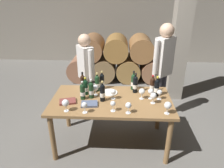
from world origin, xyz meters
name	(u,v)px	position (x,y,z in m)	size (l,w,h in m)	color
ground_plane	(111,142)	(0.00, 0.00, 0.00)	(14.00, 14.00, 0.00)	#66635E
cellar_back_wall	(118,18)	(0.00, 4.20, 1.40)	(10.00, 0.24, 2.80)	gray
barrel_stack	(116,59)	(0.00, 2.60, 0.53)	(2.49, 0.90, 1.15)	#8E5D45
stone_pillar	(180,39)	(1.30, 1.60, 1.30)	(0.32, 0.32, 2.60)	gray
dining_table	(111,105)	(0.00, 0.00, 0.67)	(1.70, 0.90, 0.76)	olive
wine_bottle_0	(102,92)	(-0.12, -0.04, 0.89)	(0.07, 0.07, 0.30)	black
wine_bottle_1	(91,90)	(-0.29, 0.04, 0.88)	(0.07, 0.07, 0.28)	#19381E
wine_bottle_2	(152,85)	(0.60, 0.26, 0.88)	(0.07, 0.07, 0.28)	black
wine_bottle_3	(97,83)	(-0.23, 0.27, 0.89)	(0.07, 0.07, 0.29)	#19381E
wine_bottle_4	(157,87)	(0.65, 0.15, 0.89)	(0.07, 0.07, 0.30)	black
wine_bottle_5	(133,82)	(0.32, 0.35, 0.89)	(0.07, 0.07, 0.30)	#19381E
wine_bottle_6	(86,87)	(-0.38, 0.14, 0.88)	(0.07, 0.07, 0.27)	black
wine_bottle_7	(135,84)	(0.35, 0.25, 0.89)	(0.07, 0.07, 0.31)	black
wine_bottle_8	(102,81)	(-0.16, 0.34, 0.89)	(0.07, 0.07, 0.30)	black
wine_bottle_9	(83,91)	(-0.40, 0.00, 0.88)	(0.07, 0.07, 0.27)	#19381E
wine_bottle_10	(83,83)	(-0.44, 0.24, 0.90)	(0.07, 0.07, 0.31)	black
wine_glass_0	(151,92)	(0.55, 0.06, 0.87)	(0.08, 0.08, 0.15)	white
wine_glass_1	(142,92)	(0.43, 0.04, 0.87)	(0.09, 0.09, 0.16)	white
wine_glass_2	(160,93)	(0.68, 0.04, 0.86)	(0.07, 0.07, 0.15)	white
wine_glass_3	(95,88)	(-0.24, 0.12, 0.87)	(0.09, 0.09, 0.16)	white
wine_glass_4	(65,103)	(-0.56, -0.33, 0.88)	(0.09, 0.09, 0.16)	white
wine_glass_5	(168,106)	(0.71, -0.33, 0.88)	(0.09, 0.09, 0.16)	white
wine_glass_6	(84,105)	(-0.32, -0.36, 0.87)	(0.07, 0.07, 0.15)	white
wine_glass_7	(113,92)	(0.02, 0.02, 0.87)	(0.08, 0.08, 0.15)	white
wine_glass_8	(153,96)	(0.57, -0.08, 0.87)	(0.08, 0.08, 0.16)	white
wine_glass_9	(113,104)	(0.04, -0.30, 0.86)	(0.07, 0.07, 0.14)	white
wine_glass_10	(128,106)	(0.23, -0.34, 0.87)	(0.08, 0.08, 0.15)	white
tasting_notebook	(68,101)	(-0.60, -0.11, 0.77)	(0.22, 0.16, 0.03)	brown
leather_ledger	(89,104)	(-0.29, -0.16, 0.77)	(0.22, 0.16, 0.03)	#4C5670
serving_plate	(110,92)	(-0.04, 0.20, 0.77)	(0.24, 0.24, 0.01)	white
sommelier_presenting	(163,64)	(0.84, 0.75, 1.04)	(0.39, 0.36, 1.72)	#383842
taster_seated_left	(86,70)	(-0.47, 0.72, 0.92)	(0.33, 0.43, 1.54)	#383842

